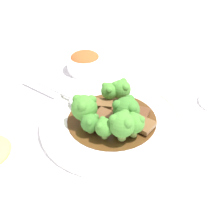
{
  "coord_description": "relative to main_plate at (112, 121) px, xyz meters",
  "views": [
    {
      "loc": [
        -0.21,
        -0.43,
        0.41
      ],
      "look_at": [
        0.0,
        0.0,
        0.03
      ],
      "focal_mm": 50.0,
      "sensor_mm": 36.0,
      "label": 1
    }
  ],
  "objects": [
    {
      "name": "broccoli_floret_1",
      "position": [
        -0.01,
        -0.06,
        0.04
      ],
      "size": [
        0.05,
        0.05,
        0.06
      ],
      "color": "#8EB756",
      "rests_on": "main_plate"
    },
    {
      "name": "broccoli_floret_0",
      "position": [
        -0.05,
        -0.02,
        0.03
      ],
      "size": [
        0.03,
        0.03,
        0.04
      ],
      "color": "#7FA84C",
      "rests_on": "main_plate"
    },
    {
      "name": "broccoli_floret_5",
      "position": [
        0.01,
        -0.06,
        0.04
      ],
      "size": [
        0.04,
        0.04,
        0.05
      ],
      "color": "#7FA84C",
      "rests_on": "main_plate"
    },
    {
      "name": "broccoli_floret_2",
      "position": [
        -0.04,
        -0.04,
        0.03
      ],
      "size": [
        0.03,
        0.03,
        0.04
      ],
      "color": "#7FA84C",
      "rests_on": "main_plate"
    },
    {
      "name": "sauce_dish",
      "position": [
        0.24,
        -0.03,
        -0.0
      ],
      "size": [
        0.08,
        0.08,
        0.01
      ],
      "color": "white",
      "rests_on": "ground_plane"
    },
    {
      "name": "main_plate",
      "position": [
        0.0,
        0.0,
        0.0
      ],
      "size": [
        0.29,
        0.29,
        0.02
      ],
      "color": "white",
      "rests_on": "ground_plane"
    },
    {
      "name": "serving_spoon",
      "position": [
        -0.04,
        0.08,
        0.02
      ],
      "size": [
        0.13,
        0.21,
        0.01
      ],
      "color": "#B7B7BC",
      "rests_on": "main_plate"
    },
    {
      "name": "broccoli_floret_6",
      "position": [
        0.02,
        0.05,
        0.04
      ],
      "size": [
        0.03,
        0.03,
        0.05
      ],
      "color": "#7FA84C",
      "rests_on": "main_plate"
    },
    {
      "name": "broccoli_floret_3",
      "position": [
        -0.05,
        0.01,
        0.04
      ],
      "size": [
        0.05,
        0.05,
        0.06
      ],
      "color": "#8EB756",
      "rests_on": "main_plate"
    },
    {
      "name": "beef_strip_2",
      "position": [
        0.04,
        0.0,
        0.01
      ],
      "size": [
        0.08,
        0.07,
        0.01
      ],
      "color": "#56331E",
      "rests_on": "main_plate"
    },
    {
      "name": "beef_strip_3",
      "position": [
        0.04,
        -0.04,
        0.01
      ],
      "size": [
        0.06,
        0.06,
        0.01
      ],
      "color": "brown",
      "rests_on": "main_plate"
    },
    {
      "name": "broccoli_floret_4",
      "position": [
        0.02,
        -0.03,
        0.04
      ],
      "size": [
        0.05,
        0.05,
        0.06
      ],
      "color": "#8EB756",
      "rests_on": "main_plate"
    },
    {
      "name": "beef_strip_1",
      "position": [
        -0.02,
        0.05,
        0.02
      ],
      "size": [
        0.08,
        0.06,
        0.02
      ],
      "color": "brown",
      "rests_on": "main_plate"
    },
    {
      "name": "side_bowl_kimchi",
      "position": [
        0.03,
        0.22,
        0.01
      ],
      "size": [
        0.09,
        0.09,
        0.05
      ],
      "color": "white",
      "rests_on": "ground_plane"
    },
    {
      "name": "broccoli_floret_7",
      "position": [
        0.04,
        0.04,
        0.04
      ],
      "size": [
        0.04,
        0.04,
        0.05
      ],
      "color": "#8EB756",
      "rests_on": "main_plate"
    },
    {
      "name": "beef_strip_0",
      "position": [
        -0.02,
        0.0,
        0.02
      ],
      "size": [
        0.06,
        0.05,
        0.02
      ],
      "color": "brown",
      "rests_on": "main_plate"
    },
    {
      "name": "ground_plane",
      "position": [
        0.0,
        0.0,
        -0.01
      ],
      "size": [
        4.0,
        4.0,
        0.0
      ],
      "primitive_type": "plane",
      "color": "silver"
    }
  ]
}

